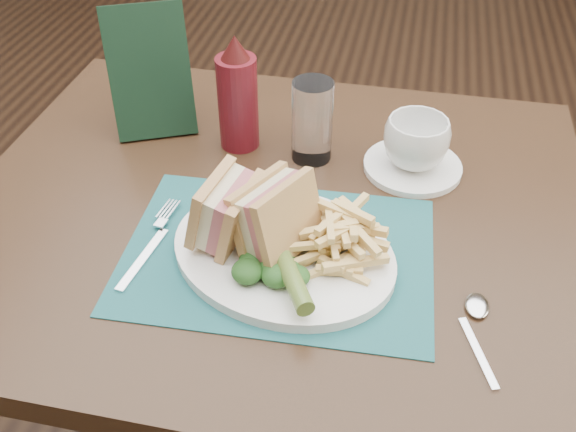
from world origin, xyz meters
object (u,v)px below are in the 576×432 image
object	(u,v)px
coffee_cup	(416,143)
check_presenter	(150,72)
saucer	(412,166)
drinking_glass	(312,121)
placemat	(278,254)
ketchup_bottle	(237,93)
sandwich_half_b	(264,209)
sandwich_half_a	(210,206)
plate	(283,253)
table_main	(277,364)

from	to	relation	value
coffee_cup	check_presenter	xyz separation A→B (m)	(-0.43, 0.03, 0.05)
saucer	drinking_glass	xyz separation A→B (m)	(-0.16, 0.00, 0.06)
placemat	ketchup_bottle	size ratio (longest dim) A/B	2.16
sandwich_half_b	coffee_cup	distance (m)	0.29
placemat	check_presenter	size ratio (longest dim) A/B	1.91
sandwich_half_b	coffee_cup	size ratio (longest dim) A/B	1.06
saucer	coffee_cup	size ratio (longest dim) A/B	1.53
sandwich_half_a	drinking_glass	distance (m)	0.24
plate	ketchup_bottle	xyz separation A→B (m)	(-0.12, 0.25, 0.08)
saucer	ketchup_bottle	world-z (taller)	ketchup_bottle
coffee_cup	ketchup_bottle	size ratio (longest dim) A/B	0.53
drinking_glass	ketchup_bottle	bearing A→B (deg)	173.77
placemat	table_main	bearing A→B (deg)	105.81
table_main	drinking_glass	xyz separation A→B (m)	(0.03, 0.13, 0.44)
plate	sandwich_half_b	xyz separation A→B (m)	(-0.03, 0.01, 0.06)
placemat	coffee_cup	size ratio (longest dim) A/B	4.11
coffee_cup	drinking_glass	bearing A→B (deg)	179.47
plate	table_main	bearing A→B (deg)	127.76
sandwich_half_a	sandwich_half_b	world-z (taller)	sandwich_half_b
placemat	plate	bearing A→B (deg)	-34.13
table_main	sandwich_half_b	distance (m)	0.46
placemat	sandwich_half_a	world-z (taller)	sandwich_half_a
sandwich_half_b	saucer	distance (m)	0.29
plate	ketchup_bottle	size ratio (longest dim) A/B	1.61
plate	placemat	bearing A→B (deg)	164.64
table_main	saucer	bearing A→B (deg)	33.39
table_main	plate	size ratio (longest dim) A/B	3.00
sandwich_half_b	check_presenter	xyz separation A→B (m)	(-0.25, 0.26, 0.03)
drinking_glass	plate	bearing A→B (deg)	-88.75
placemat	sandwich_half_b	size ratio (longest dim) A/B	3.86
plate	sandwich_half_a	distance (m)	0.11
table_main	ketchup_bottle	xyz separation A→B (m)	(-0.09, 0.14, 0.47)
table_main	coffee_cup	distance (m)	0.48
saucer	ketchup_bottle	distance (m)	0.29
coffee_cup	plate	bearing A→B (deg)	-123.26
table_main	placemat	world-z (taller)	placemat
sandwich_half_b	coffee_cup	world-z (taller)	sandwich_half_b
saucer	plate	bearing A→B (deg)	-123.26
drinking_glass	sandwich_half_a	bearing A→B (deg)	-111.83
table_main	sandwich_half_b	world-z (taller)	sandwich_half_b
plate	check_presenter	distance (m)	0.39
placemat	sandwich_half_b	distance (m)	0.07
sandwich_half_a	saucer	size ratio (longest dim) A/B	0.65
saucer	check_presenter	size ratio (longest dim) A/B	0.71
check_presenter	sandwich_half_b	bearing A→B (deg)	-70.81
placemat	saucer	size ratio (longest dim) A/B	2.68
ketchup_bottle	check_presenter	size ratio (longest dim) A/B	0.89
saucer	check_presenter	bearing A→B (deg)	175.47
saucer	coffee_cup	world-z (taller)	coffee_cup
drinking_glass	ketchup_bottle	world-z (taller)	ketchup_bottle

